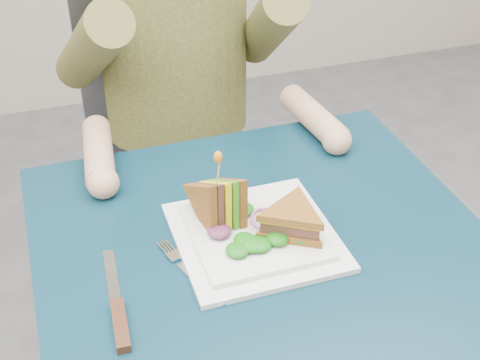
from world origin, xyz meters
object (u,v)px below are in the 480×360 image
object	(u,v)px
table	(268,286)
sandwich_flat	(292,220)
fork	(191,274)
plate	(255,235)
sandwich_upright	(219,204)
chair	(172,133)
knife	(119,316)
diner	(174,12)

from	to	relation	value
table	sandwich_flat	world-z (taller)	sandwich_flat
table	fork	size ratio (longest dim) A/B	4.28
table	plate	distance (m)	0.10
sandwich_upright	fork	distance (m)	0.13
sandwich_upright	chair	bearing A→B (deg)	84.61
plate	knife	distance (m)	0.27
table	fork	xyz separation A→B (m)	(-0.14, -0.02, 0.08)
fork	knife	distance (m)	0.13
diner	sandwich_flat	bearing A→B (deg)	-86.03
table	chair	distance (m)	0.74
plate	fork	bearing A→B (deg)	-157.96
chair	fork	world-z (taller)	chair
fork	knife	xyz separation A→B (m)	(-0.12, -0.06, 0.00)
sandwich_flat	sandwich_upright	distance (m)	0.13
sandwich_flat	fork	bearing A→B (deg)	-171.94
table	knife	world-z (taller)	knife
plate	sandwich_upright	size ratio (longest dim) A/B	1.78
sandwich_upright	fork	xyz separation A→B (m)	(-0.08, -0.10, -0.05)
fork	knife	world-z (taller)	knife
diner	plate	world-z (taller)	diner
table	sandwich_upright	xyz separation A→B (m)	(-0.06, 0.08, 0.13)
table	knife	distance (m)	0.28
chair	sandwich_flat	bearing A→B (deg)	-86.64
diner	knife	bearing A→B (deg)	-110.75
plate	sandwich_upright	bearing A→B (deg)	137.02
sandwich_flat	table	bearing A→B (deg)	-166.35
chair	knife	distance (m)	0.86
chair	fork	distance (m)	0.78
plate	chair	bearing A→B (deg)	88.94
diner	table	bearing A→B (deg)	-90.00
chair	plate	world-z (taller)	chair
sandwich_upright	fork	size ratio (longest dim) A/B	0.83
diner	fork	distance (m)	0.67
knife	diner	bearing A→B (deg)	69.25
table	knife	size ratio (longest dim) A/B	3.38
table	knife	bearing A→B (deg)	-164.81
plate	sandwich_flat	bearing A→B (deg)	-24.44
knife	table	bearing A→B (deg)	15.19
plate	knife	bearing A→B (deg)	-156.82
plate	knife	xyz separation A→B (m)	(-0.25, -0.11, -0.00)
sandwich_upright	knife	distance (m)	0.25
table	diner	bearing A→B (deg)	90.00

